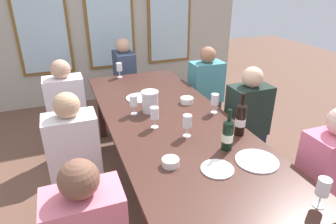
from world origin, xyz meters
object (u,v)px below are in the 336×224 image
(metal_pitcher, at_px, (150,101))
(wine_bottle_0, at_px, (228,134))
(white_plate_1, at_px, (217,169))
(wine_glass_2, at_px, (155,114))
(dining_table, at_px, (170,126))
(wine_glass_1, at_px, (119,68))
(seated_person_2, at_px, (68,115))
(seated_person_5, at_px, (325,184))
(seated_person_0, at_px, (76,163))
(tasting_bowl_1, at_px, (171,162))
(wine_glass_0, at_px, (187,122))
(wine_bottle_1, at_px, (241,119))
(seated_person_6, at_px, (125,82))
(seated_person_3, at_px, (205,95))
(wine_glass_5, at_px, (134,101))
(wine_glass_3, at_px, (323,188))
(seated_person_1, at_px, (246,125))
(white_plate_0, at_px, (139,98))
(wine_glass_4, at_px, (215,100))
(tasting_bowl_0, at_px, (187,100))
(white_plate_2, at_px, (257,161))

(metal_pitcher, xyz_separation_m, wine_bottle_0, (0.31, -0.78, 0.02))
(white_plate_1, distance_m, wine_glass_2, 0.71)
(dining_table, height_order, metal_pitcher, metal_pitcher)
(wine_glass_1, xyz_separation_m, seated_person_2, (-0.65, -0.38, -0.33))
(seated_person_5, bearing_deg, seated_person_0, 151.08)
(tasting_bowl_1, xyz_separation_m, wine_glass_0, (0.25, 0.31, 0.10))
(wine_bottle_1, height_order, seated_person_6, seated_person_6)
(tasting_bowl_1, distance_m, seated_person_3, 1.82)
(wine_glass_5, bearing_deg, tasting_bowl_1, -88.65)
(wine_glass_2, distance_m, seated_person_6, 1.81)
(wine_bottle_1, height_order, seated_person_3, seated_person_3)
(metal_pitcher, distance_m, wine_glass_3, 1.52)
(metal_pitcher, relative_size, seated_person_3, 0.17)
(wine_glass_0, xyz_separation_m, wine_glass_5, (-0.27, 0.52, 0.00))
(wine_glass_5, xyz_separation_m, seated_person_5, (1.05, -1.14, -0.34))
(seated_person_1, xyz_separation_m, seated_person_3, (0.00, 0.86, 0.00))
(wine_glass_0, height_order, wine_glass_1, same)
(dining_table, bearing_deg, wine_glass_5, 138.60)
(white_plate_0, xyz_separation_m, seated_person_2, (-0.69, 0.34, -0.22))
(wine_glass_4, bearing_deg, seated_person_5, -67.35)
(white_plate_0, xyz_separation_m, wine_bottle_0, (0.32, -1.11, 0.11))
(wine_glass_1, bearing_deg, tasting_bowl_0, -66.47)
(white_plate_2, xyz_separation_m, wine_bottle_1, (0.09, 0.35, 0.13))
(tasting_bowl_0, height_order, seated_person_6, seated_person_6)
(seated_person_6, bearing_deg, wine_glass_2, -95.26)
(wine_bottle_0, xyz_separation_m, tasting_bowl_1, (-0.44, -0.05, -0.09))
(wine_glass_0, xyz_separation_m, wine_glass_2, (-0.18, 0.22, -0.00))
(tasting_bowl_0, distance_m, wine_glass_3, 1.51)
(white_plate_2, height_order, seated_person_3, seated_person_3)
(wine_bottle_0, bearing_deg, wine_glass_5, 120.39)
(wine_glass_5, height_order, seated_person_5, seated_person_5)
(white_plate_1, height_order, metal_pitcher, metal_pitcher)
(seated_person_0, relative_size, seated_person_5, 1.00)
(dining_table, xyz_separation_m, wine_glass_5, (-0.25, 0.22, 0.18))
(wine_bottle_1, height_order, seated_person_1, seated_person_1)
(wine_glass_3, bearing_deg, wine_bottle_1, 87.39)
(white_plate_0, bearing_deg, seated_person_5, -58.12)
(wine_glass_4, xyz_separation_m, seated_person_0, (-1.22, -0.03, -0.33))
(white_plate_0, distance_m, wine_glass_1, 0.73)
(dining_table, bearing_deg, tasting_bowl_1, -111.09)
(white_plate_0, bearing_deg, seated_person_6, 84.30)
(wine_bottle_0, distance_m, wine_glass_3, 0.68)
(seated_person_2, distance_m, seated_person_5, 2.41)
(wine_glass_0, xyz_separation_m, seated_person_2, (-0.82, 1.19, -0.34))
(white_plate_2, bearing_deg, seated_person_1, 58.16)
(white_plate_2, xyz_separation_m, wine_bottle_0, (-0.10, 0.21, 0.11))
(white_plate_2, height_order, seated_person_0, seated_person_0)
(wine_glass_5, bearing_deg, wine_glass_1, 84.46)
(wine_glass_0, bearing_deg, wine_glass_4, 36.82)
(wine_glass_3, bearing_deg, wine_glass_0, 110.50)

